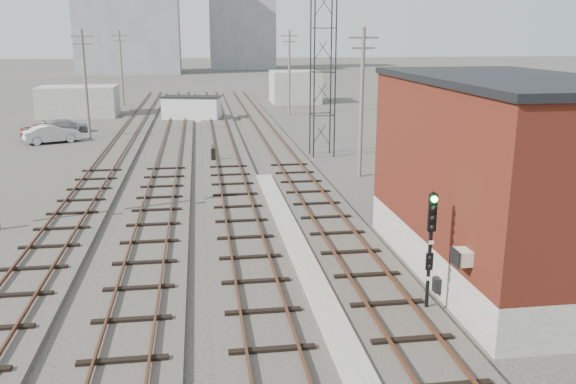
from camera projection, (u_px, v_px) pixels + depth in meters
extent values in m
plane|color=#282621|center=(229.00, 114.00, 67.72)|extent=(320.00, 320.00, 0.00)
cube|color=#332D28|center=(274.00, 145.00, 47.94)|extent=(3.20, 90.00, 0.20)
cube|color=#4C2816|center=(265.00, 143.00, 47.78)|extent=(0.07, 90.00, 0.12)
cube|color=#4C2816|center=(283.00, 142.00, 47.98)|extent=(0.07, 90.00, 0.12)
cube|color=#332D28|center=(223.00, 147.00, 47.38)|extent=(3.20, 90.00, 0.20)
cube|color=#4C2816|center=(214.00, 144.00, 47.22)|extent=(0.07, 90.00, 0.12)
cube|color=#4C2816|center=(232.00, 144.00, 47.42)|extent=(0.07, 90.00, 0.12)
cube|color=#332D28|center=(171.00, 148.00, 46.82)|extent=(3.20, 90.00, 0.20)
cube|color=#4C2816|center=(161.00, 145.00, 46.66)|extent=(0.07, 90.00, 0.12)
cube|color=#4C2816|center=(180.00, 145.00, 46.86)|extent=(0.07, 90.00, 0.12)
cube|color=#332D28|center=(118.00, 149.00, 46.26)|extent=(3.20, 90.00, 0.20)
cube|color=#4C2816|center=(108.00, 147.00, 46.11)|extent=(0.07, 90.00, 0.12)
cube|color=#4C2816|center=(127.00, 146.00, 46.31)|extent=(0.07, 90.00, 0.12)
cube|color=gray|center=(302.00, 259.00, 23.71)|extent=(0.90, 28.00, 0.26)
cube|color=gray|center=(496.00, 253.00, 22.61)|extent=(6.00, 12.00, 1.50)
cube|color=#561F14|center=(505.00, 160.00, 21.73)|extent=(6.00, 12.00, 5.50)
cube|color=black|center=(512.00, 79.00, 21.01)|extent=(6.20, 12.20, 0.25)
cube|color=beige|center=(462.00, 257.00, 17.96)|extent=(0.45, 0.62, 0.45)
cube|color=black|center=(437.00, 285.00, 20.33)|extent=(0.20, 0.35, 0.50)
cylinder|color=black|center=(315.00, 51.00, 41.83)|extent=(0.10, 0.10, 15.00)
cylinder|color=black|center=(336.00, 50.00, 42.04)|extent=(0.10, 0.10, 15.00)
cylinder|color=black|center=(311.00, 50.00, 43.27)|extent=(0.10, 0.10, 15.00)
cylinder|color=black|center=(331.00, 50.00, 43.48)|extent=(0.10, 0.10, 15.00)
cylinder|color=#595147|center=(86.00, 85.00, 50.48)|extent=(0.24, 0.24, 9.00)
cube|color=#595147|center=(82.00, 36.00, 49.50)|extent=(1.80, 0.12, 0.12)
cube|color=#595147|center=(82.00, 44.00, 49.65)|extent=(1.40, 0.12, 0.12)
cylinder|color=#595147|center=(121.00, 68.00, 74.42)|extent=(0.24, 0.24, 9.00)
cube|color=#595147|center=(119.00, 36.00, 73.44)|extent=(1.80, 0.12, 0.12)
cube|color=#595147|center=(119.00, 41.00, 73.59)|extent=(1.40, 0.12, 0.12)
cylinder|color=#595147|center=(362.00, 104.00, 36.85)|extent=(0.24, 0.24, 9.00)
cube|color=#595147|center=(364.00, 38.00, 35.87)|extent=(1.80, 0.12, 0.12)
cube|color=#595147|center=(363.00, 48.00, 36.02)|extent=(1.40, 0.12, 0.12)
cylinder|color=#595147|center=(289.00, 73.00, 65.58)|extent=(0.24, 0.24, 9.00)
cube|color=#595147|center=(289.00, 36.00, 64.59)|extent=(1.80, 0.12, 0.12)
cube|color=#595147|center=(289.00, 42.00, 64.74)|extent=(1.40, 0.12, 0.12)
cube|color=gray|center=(127.00, 3.00, 133.25)|extent=(22.00, 14.00, 30.00)
cube|color=gray|center=(241.00, 15.00, 151.74)|extent=(16.00, 12.00, 26.00)
cube|color=gray|center=(79.00, 101.00, 65.09)|extent=(8.00, 5.00, 3.20)
cube|color=gray|center=(295.00, 87.00, 78.05)|extent=(6.00, 6.00, 4.00)
cube|color=gray|center=(426.00, 311.00, 19.45)|extent=(0.40, 0.40, 0.10)
cylinder|color=black|center=(430.00, 254.00, 18.96)|extent=(0.12, 0.12, 3.98)
cube|color=black|center=(432.00, 213.00, 18.60)|extent=(0.26, 0.10, 1.19)
sphere|color=#0CE533|center=(434.00, 199.00, 18.40)|extent=(0.20, 0.20, 0.20)
sphere|color=black|center=(434.00, 209.00, 18.48)|extent=(0.20, 0.20, 0.20)
sphere|color=black|center=(433.00, 218.00, 18.55)|extent=(0.20, 0.20, 0.20)
sphere|color=black|center=(433.00, 228.00, 18.63)|extent=(0.20, 0.20, 0.20)
cube|color=black|center=(429.00, 262.00, 19.00)|extent=(0.22, 0.09, 0.55)
cube|color=white|center=(431.00, 243.00, 18.78)|extent=(0.16, 0.02, 0.12)
cube|color=white|center=(429.00, 279.00, 19.08)|extent=(0.16, 0.02, 0.12)
cube|color=black|center=(213.00, 155.00, 41.91)|extent=(0.32, 0.32, 0.91)
cylinder|color=black|center=(213.00, 146.00, 41.76)|extent=(0.07, 0.07, 0.27)
cube|color=silver|center=(192.00, 109.00, 62.19)|extent=(6.08, 3.64, 2.37)
cube|color=black|center=(191.00, 97.00, 61.88)|extent=(6.31, 3.87, 0.11)
imported|color=maroon|center=(49.00, 132.00, 50.54)|extent=(4.67, 2.58, 1.50)
imported|color=#B9BCC1|center=(52.00, 134.00, 49.46)|extent=(4.68, 3.23, 1.46)
imported|color=gray|center=(67.00, 126.00, 54.73)|extent=(4.33, 2.52, 1.18)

